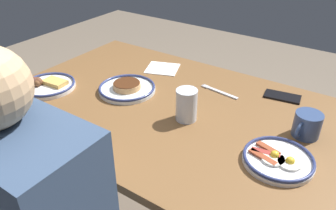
{
  "coord_description": "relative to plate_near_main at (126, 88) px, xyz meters",
  "views": [
    {
      "loc": [
        -0.64,
        0.93,
        1.41
      ],
      "look_at": [
        -0.03,
        0.04,
        0.77
      ],
      "focal_mm": 35.26,
      "sensor_mm": 36.0,
      "label": 1
    }
  ],
  "objects": [
    {
      "name": "dining_table",
      "position": [
        -0.21,
        -0.0,
        -0.09
      ],
      "size": [
        1.35,
        0.88,
        0.74
      ],
      "color": "brown",
      "rests_on": "ground_plane"
    },
    {
      "name": "fork_near",
      "position": [
        -0.33,
        -0.22,
        -0.01
      ],
      "size": [
        0.18,
        0.04,
        0.01
      ],
      "color": "silver",
      "rests_on": "dining_table"
    },
    {
      "name": "cell_phone",
      "position": [
        -0.57,
        -0.32,
        -0.01
      ],
      "size": [
        0.15,
        0.09,
        0.01
      ],
      "primitive_type": "cube",
      "rotation": [
        0.0,
        0.0,
        0.16
      ],
      "color": "black",
      "rests_on": "dining_table"
    },
    {
      "name": "drinking_glass",
      "position": [
        -0.32,
        0.04,
        0.04
      ],
      "size": [
        0.08,
        0.08,
        0.12
      ],
      "color": "silver",
      "rests_on": "dining_table"
    },
    {
      "name": "paper_napkin",
      "position": [
        0.0,
        -0.27,
        -0.01
      ],
      "size": [
        0.19,
        0.18,
        0.0
      ],
      "primitive_type": "cube",
      "rotation": [
        0.0,
        0.0,
        0.36
      ],
      "color": "white",
      "rests_on": "dining_table"
    },
    {
      "name": "coffee_mug",
      "position": [
        -0.71,
        -0.1,
        0.03
      ],
      "size": [
        0.09,
        0.12,
        0.09
      ],
      "color": "#334772",
      "rests_on": "dining_table"
    },
    {
      "name": "plate_far_companion",
      "position": [
        -0.68,
        0.09,
        -0.0
      ],
      "size": [
        0.22,
        0.22,
        0.04
      ],
      "color": "white",
      "rests_on": "dining_table"
    },
    {
      "name": "plate_center_pancakes",
      "position": [
        0.3,
        0.17,
        -0.0
      ],
      "size": [
        0.23,
        0.23,
        0.05
      ],
      "color": "white",
      "rests_on": "dining_table"
    },
    {
      "name": "plate_near_main",
      "position": [
        0.0,
        0.0,
        0.0
      ],
      "size": [
        0.24,
        0.24,
        0.04
      ],
      "color": "white",
      "rests_on": "dining_table"
    }
  ]
}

